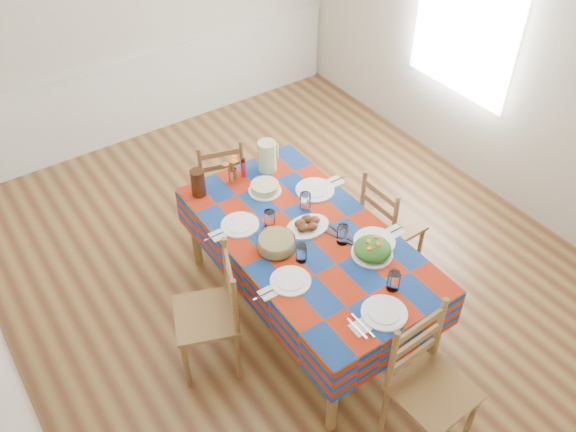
# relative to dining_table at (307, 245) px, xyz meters

# --- Properties ---
(room) EXTENTS (4.58, 5.08, 2.78)m
(room) POSITION_rel_dining_table_xyz_m (0.15, 0.59, 0.64)
(room) COLOR brown
(room) RESTS_ON ground
(wainscot) EXTENTS (4.41, 0.06, 0.92)m
(wainscot) POSITION_rel_dining_table_xyz_m (0.15, 3.07, -0.22)
(wainscot) COLOR white
(wainscot) RESTS_ON room
(window_right) EXTENTS (0.00, 1.40, 1.40)m
(window_right) POSITION_rel_dining_table_xyz_m (2.38, 0.89, 0.79)
(window_right) COLOR white
(window_right) RESTS_ON room
(dining_table) EXTENTS (1.11, 2.06, 0.80)m
(dining_table) POSITION_rel_dining_table_xyz_m (0.00, 0.00, 0.00)
(dining_table) COLOR brown
(dining_table) RESTS_ON room
(setting_near_head) EXTENTS (0.48, 0.32, 0.14)m
(setting_near_head) POSITION_rel_dining_table_xyz_m (0.04, -0.81, 0.12)
(setting_near_head) COLOR white
(setting_near_head) RESTS_ON dining_table
(setting_left_near) EXTENTS (0.51, 0.30, 0.13)m
(setting_left_near) POSITION_rel_dining_table_xyz_m (-0.30, -0.25, 0.12)
(setting_left_near) COLOR white
(setting_left_near) RESTS_ON dining_table
(setting_left_far) EXTENTS (0.52, 0.31, 0.14)m
(setting_left_far) POSITION_rel_dining_table_xyz_m (-0.29, 0.32, 0.12)
(setting_left_far) COLOR white
(setting_left_far) RESTS_ON dining_table
(setting_right_near) EXTENTS (0.56, 0.32, 0.14)m
(setting_right_near) POSITION_rel_dining_table_xyz_m (0.29, -0.28, 0.12)
(setting_right_near) COLOR white
(setting_right_near) RESTS_ON dining_table
(setting_right_far) EXTENTS (0.58, 0.33, 0.15)m
(setting_right_far) POSITION_rel_dining_table_xyz_m (0.29, 0.33, 0.12)
(setting_right_far) COLOR white
(setting_right_far) RESTS_ON dining_table
(meat_platter) EXTENTS (0.34, 0.25, 0.07)m
(meat_platter) POSITION_rel_dining_table_xyz_m (0.05, 0.07, 0.12)
(meat_platter) COLOR white
(meat_platter) RESTS_ON dining_table
(salad_platter) EXTENTS (0.29, 0.29, 0.12)m
(salad_platter) POSITION_rel_dining_table_xyz_m (0.26, -0.41, 0.14)
(salad_platter) COLOR white
(salad_platter) RESTS_ON dining_table
(pasta_bowl) EXTENTS (0.27, 0.27, 0.10)m
(pasta_bowl) POSITION_rel_dining_table_xyz_m (-0.26, 0.02, 0.14)
(pasta_bowl) COLOR white
(pasta_bowl) RESTS_ON dining_table
(cake) EXTENTS (0.26, 0.26, 0.07)m
(cake) POSITION_rel_dining_table_xyz_m (0.02, 0.60, 0.12)
(cake) COLOR white
(cake) RESTS_ON dining_table
(serving_utensils) EXTENTS (0.16, 0.35, 0.01)m
(serving_utensils) POSITION_rel_dining_table_xyz_m (0.18, -0.09, 0.09)
(serving_utensils) COLOR black
(serving_utensils) RESTS_ON dining_table
(flower_vase) EXTENTS (0.15, 0.12, 0.24)m
(flower_vase) POSITION_rel_dining_table_xyz_m (-0.12, 0.85, 0.19)
(flower_vase) COLOR white
(flower_vase) RESTS_ON dining_table
(hot_sauce) EXTENTS (0.04, 0.04, 0.17)m
(hot_sauce) POSITION_rel_dining_table_xyz_m (-0.01, 0.87, 0.17)
(hot_sauce) COLOR red
(hot_sauce) RESTS_ON dining_table
(green_pitcher) EXTENTS (0.15, 0.15, 0.26)m
(green_pitcher) POSITION_rel_dining_table_xyz_m (0.20, 0.83, 0.22)
(green_pitcher) COLOR #B4DE9C
(green_pitcher) RESTS_ON dining_table
(tea_pitcher) EXTENTS (0.11, 0.11, 0.22)m
(tea_pitcher) POSITION_rel_dining_table_xyz_m (-0.42, 0.86, 0.20)
(tea_pitcher) COLOR black
(tea_pitcher) RESTS_ON dining_table
(name_card) EXTENTS (0.09, 0.03, 0.02)m
(name_card) POSITION_rel_dining_table_xyz_m (-0.01, -0.98, 0.10)
(name_card) COLOR white
(name_card) RESTS_ON dining_table
(chair_near) EXTENTS (0.49, 0.47, 1.06)m
(chair_near) POSITION_rel_dining_table_xyz_m (-0.00, -1.29, -0.19)
(chair_near) COLOR brown
(chair_near) RESTS_ON room
(chair_far) EXTENTS (0.51, 0.50, 0.94)m
(chair_far) POSITION_rel_dining_table_xyz_m (-0.01, 1.30, -0.25)
(chair_far) COLOR brown
(chair_far) RESTS_ON room
(chair_left) EXTENTS (0.56, 0.58, 1.02)m
(chair_left) POSITION_rel_dining_table_xyz_m (-0.82, -0.02, -0.21)
(chair_left) COLOR brown
(chair_left) RESTS_ON room
(chair_right) EXTENTS (0.41, 0.43, 0.97)m
(chair_right) POSITION_rel_dining_table_xyz_m (0.82, -0.00, -0.23)
(chair_right) COLOR brown
(chair_right) RESTS_ON room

